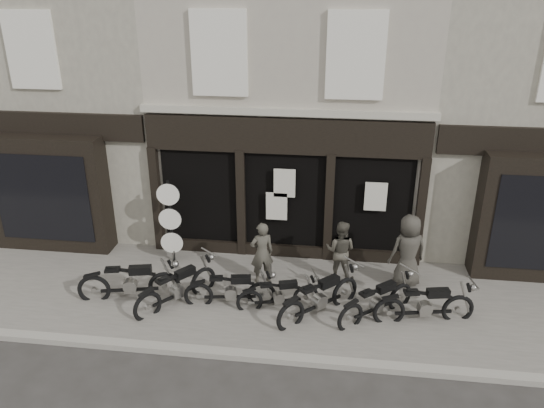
# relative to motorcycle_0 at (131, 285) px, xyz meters

# --- Properties ---
(ground_plane) EXTENTS (90.00, 90.00, 0.00)m
(ground_plane) POSITION_rel_motorcycle_0_xyz_m (3.34, -0.40, -0.45)
(ground_plane) COLOR #2D2B28
(ground_plane) RESTS_ON ground
(pavement) EXTENTS (30.00, 4.20, 0.12)m
(pavement) POSITION_rel_motorcycle_0_xyz_m (3.34, 0.50, -0.39)
(pavement) COLOR #645F58
(pavement) RESTS_ON ground_plane
(kerb) EXTENTS (30.00, 0.25, 0.13)m
(kerb) POSITION_rel_motorcycle_0_xyz_m (3.34, -1.65, -0.39)
(kerb) COLOR gray
(kerb) RESTS_ON ground_plane
(central_building) EXTENTS (7.30, 6.22, 8.34)m
(central_building) POSITION_rel_motorcycle_0_xyz_m (3.34, 5.55, 3.63)
(central_building) COLOR #A39D8C
(central_building) RESTS_ON ground
(neighbour_left) EXTENTS (5.60, 6.73, 8.34)m
(neighbour_left) POSITION_rel_motorcycle_0_xyz_m (-3.01, 5.50, 3.59)
(neighbour_left) COLOR #9F9986
(neighbour_left) RESTS_ON ground
(neighbour_right) EXTENTS (5.60, 6.73, 8.34)m
(neighbour_right) POSITION_rel_motorcycle_0_xyz_m (9.69, 5.50, 3.59)
(neighbour_right) COLOR #9F9986
(neighbour_right) RESTS_ON ground
(motorcycle_0) EXTENTS (2.34, 0.86, 1.14)m
(motorcycle_0) POSITION_rel_motorcycle_0_xyz_m (0.00, 0.00, 0.00)
(motorcycle_0) COLOR black
(motorcycle_0) RESTS_ON ground
(motorcycle_1) EXTENTS (1.62, 1.91, 1.08)m
(motorcycle_1) POSITION_rel_motorcycle_0_xyz_m (1.14, -0.04, -0.02)
(motorcycle_1) COLOR black
(motorcycle_1) RESTS_ON ground
(motorcycle_2) EXTENTS (2.11, 0.64, 1.01)m
(motorcycle_2) POSITION_rel_motorcycle_0_xyz_m (2.38, 0.06, -0.05)
(motorcycle_2) COLOR black
(motorcycle_2) RESTS_ON ground
(motorcycle_3) EXTENTS (1.86, 0.80, 0.91)m
(motorcycle_3) POSITION_rel_motorcycle_0_xyz_m (3.48, 0.08, -0.09)
(motorcycle_3) COLOR black
(motorcycle_3) RESTS_ON ground
(motorcycle_4) EXTENTS (1.86, 1.81, 1.12)m
(motorcycle_4) POSITION_rel_motorcycle_0_xyz_m (4.41, -0.06, -0.01)
(motorcycle_4) COLOR black
(motorcycle_4) RESTS_ON ground
(motorcycle_5) EXTENTS (1.80, 1.59, 1.03)m
(motorcycle_5) POSITION_rel_motorcycle_0_xyz_m (5.67, 0.01, -0.04)
(motorcycle_5) COLOR black
(motorcycle_5) RESTS_ON ground
(motorcycle_6) EXTENTS (2.23, 0.76, 1.08)m
(motorcycle_6) POSITION_rel_motorcycle_0_xyz_m (6.70, -0.03, -0.02)
(motorcycle_6) COLOR black
(motorcycle_6) RESTS_ON ground
(man_left) EXTENTS (0.68, 0.57, 1.58)m
(man_left) POSITION_rel_motorcycle_0_xyz_m (2.94, 1.12, 0.46)
(man_left) COLOR #434037
(man_left) RESTS_ON pavement
(man_centre) EXTENTS (0.86, 0.74, 1.55)m
(man_centre) POSITION_rel_motorcycle_0_xyz_m (4.82, 1.51, 0.44)
(man_centre) COLOR #474339
(man_centre) RESTS_ON pavement
(man_right) EXTENTS (1.04, 0.85, 1.84)m
(man_right) POSITION_rel_motorcycle_0_xyz_m (6.42, 1.40, 0.59)
(man_right) COLOR #38352F
(man_right) RESTS_ON pavement
(advert_sign_post) EXTENTS (0.59, 0.38, 2.40)m
(advert_sign_post) POSITION_rel_motorcycle_0_xyz_m (0.46, 1.81, 0.72)
(advert_sign_post) COLOR black
(advert_sign_post) RESTS_ON ground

